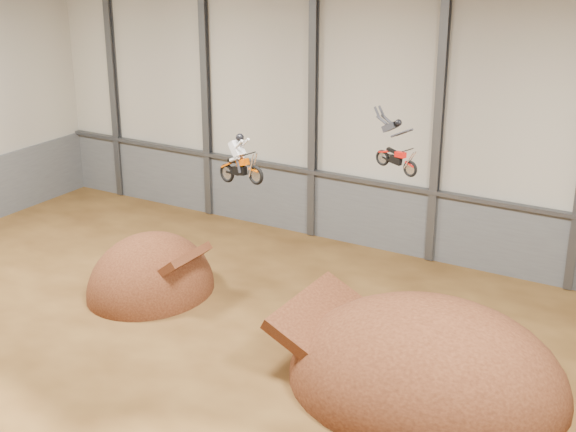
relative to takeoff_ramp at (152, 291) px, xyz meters
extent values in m
plane|color=#4A2E13|center=(6.23, -5.00, 0.00)|extent=(40.00, 40.00, 0.00)
cube|color=#BDB7A7|center=(6.23, 10.00, 7.00)|extent=(40.00, 0.10, 14.00)
cube|color=slate|center=(6.23, 9.90, 1.75)|extent=(39.80, 0.18, 3.50)
cube|color=#47494F|center=(6.23, 9.75, 3.55)|extent=(39.80, 0.35, 0.20)
cube|color=#47494F|center=(-10.44, 9.80, 7.00)|extent=(0.40, 0.36, 13.90)
cube|color=#47494F|center=(-3.77, 9.80, 7.00)|extent=(0.40, 0.36, 13.90)
cube|color=#47494F|center=(2.89, 9.80, 7.00)|extent=(0.40, 0.36, 13.90)
cube|color=#47494F|center=(9.56, 9.80, 7.00)|extent=(0.40, 0.36, 13.90)
ellipsoid|color=#3F1C0F|center=(0.00, 0.00, 0.00)|extent=(5.39, 6.21, 5.39)
ellipsoid|color=#3F1C0F|center=(13.57, -1.02, 0.00)|extent=(10.24, 9.06, 5.91)
camera|label=1|loc=(22.00, -25.24, 15.69)|focal=50.00mm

